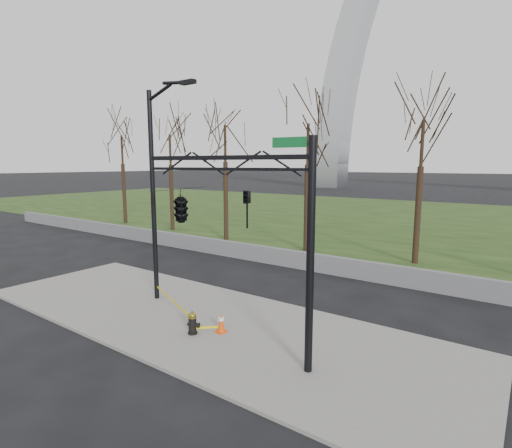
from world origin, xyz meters
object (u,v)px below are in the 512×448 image
Objects in this scene: fire_hydrant at (193,323)px; traffic_signal_mast at (202,207)px; traffic_cone at (221,323)px; street_light at (156,181)px.

traffic_signal_mast is (0.76, -0.27, 3.71)m from fire_hydrant.
traffic_cone is 0.10× the size of traffic_signal_mast.
street_light is at bearing 142.15° from fire_hydrant.
fire_hydrant is at bearing 153.75° from traffic_signal_mast.
traffic_signal_mast is (0.12, -0.88, 3.74)m from traffic_cone.
street_light reaches higher than traffic_cone.
fire_hydrant is 0.88m from traffic_cone.
traffic_cone is 5.89m from street_light.
fire_hydrant is at bearing -25.42° from street_light.
street_light is 4.47m from traffic_signal_mast.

